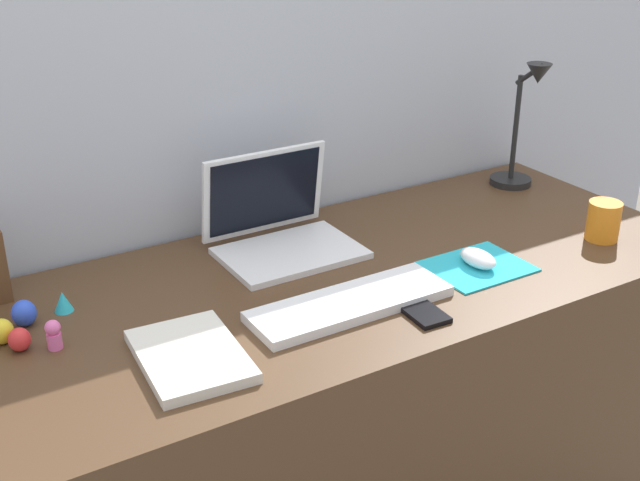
# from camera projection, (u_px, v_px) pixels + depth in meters

# --- Properties ---
(back_wall) EXTENTS (2.95, 0.05, 1.42)m
(back_wall) POSITION_uv_depth(u_px,v_px,m) (239.00, 231.00, 2.01)
(back_wall) COLOR #B2B7C1
(back_wall) RESTS_ON ground_plane
(desk) EXTENTS (1.75, 0.68, 0.74)m
(desk) POSITION_uv_depth(u_px,v_px,m) (319.00, 425.00, 1.85)
(desk) COLOR #4C331E
(desk) RESTS_ON ground_plane
(laptop) EXTENTS (0.30, 0.24, 0.21)m
(laptop) POSITION_uv_depth(u_px,v_px,m) (279.00, 225.00, 1.83)
(laptop) COLOR white
(laptop) RESTS_ON desk
(keyboard) EXTENTS (0.41, 0.13, 0.02)m
(keyboard) POSITION_uv_depth(u_px,v_px,m) (350.00, 303.00, 1.59)
(keyboard) COLOR white
(keyboard) RESTS_ON desk
(mousepad) EXTENTS (0.21, 0.17, 0.00)m
(mousepad) POSITION_uv_depth(u_px,v_px,m) (477.00, 267.00, 1.75)
(mousepad) COLOR #28B7CC
(mousepad) RESTS_ON desk
(mouse) EXTENTS (0.06, 0.10, 0.03)m
(mouse) POSITION_uv_depth(u_px,v_px,m) (478.00, 258.00, 1.75)
(mouse) COLOR white
(mouse) RESTS_ON mousepad
(cell_phone) EXTENTS (0.07, 0.13, 0.01)m
(cell_phone) POSITION_uv_depth(u_px,v_px,m) (420.00, 310.00, 1.58)
(cell_phone) COLOR black
(cell_phone) RESTS_ON desk
(desk_lamp) EXTENTS (0.11, 0.15, 0.34)m
(desk_lamp) POSITION_uv_depth(u_px,v_px,m) (523.00, 129.00, 2.13)
(desk_lamp) COLOR black
(desk_lamp) RESTS_ON desk
(notebook_pad) EXTENTS (0.19, 0.25, 0.02)m
(notebook_pad) POSITION_uv_depth(u_px,v_px,m) (190.00, 356.00, 1.42)
(notebook_pad) COLOR silver
(notebook_pad) RESTS_ON desk
(coffee_mug) EXTENTS (0.07, 0.07, 0.09)m
(coffee_mug) POSITION_uv_depth(u_px,v_px,m) (603.00, 221.00, 1.87)
(coffee_mug) COLOR orange
(coffee_mug) RESTS_ON desk
(toy_figurine_yellow) EXTENTS (0.04, 0.04, 0.05)m
(toy_figurine_yellow) POSITION_uv_depth(u_px,v_px,m) (2.00, 331.00, 1.47)
(toy_figurine_yellow) COLOR yellow
(toy_figurine_yellow) RESTS_ON desk
(toy_figurine_pink) EXTENTS (0.03, 0.03, 0.06)m
(toy_figurine_pink) POSITION_uv_depth(u_px,v_px,m) (54.00, 334.00, 1.45)
(toy_figurine_pink) COLOR pink
(toy_figurine_pink) RESTS_ON desk
(toy_figurine_red) EXTENTS (0.04, 0.04, 0.04)m
(toy_figurine_red) POSITION_uv_depth(u_px,v_px,m) (19.00, 339.00, 1.45)
(toy_figurine_red) COLOR red
(toy_figurine_red) RESTS_ON desk
(toy_figurine_blue) EXTENTS (0.05, 0.05, 0.05)m
(toy_figurine_blue) POSITION_uv_depth(u_px,v_px,m) (24.00, 313.00, 1.52)
(toy_figurine_blue) COLOR blue
(toy_figurine_blue) RESTS_ON desk
(toy_figurine_cyan) EXTENTS (0.04, 0.04, 0.04)m
(toy_figurine_cyan) POSITION_uv_depth(u_px,v_px,m) (63.00, 301.00, 1.57)
(toy_figurine_cyan) COLOR #28B7CC
(toy_figurine_cyan) RESTS_ON desk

